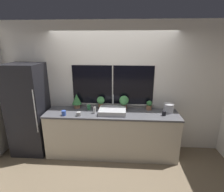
% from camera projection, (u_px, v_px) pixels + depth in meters
% --- Properties ---
extents(ground_plane, '(14.00, 14.00, 0.00)m').
position_uv_depth(ground_plane, '(111.00, 162.00, 3.47)').
color(ground_plane, brown).
extents(wall_back, '(8.00, 0.09, 2.70)m').
position_uv_depth(wall_back, '(113.00, 88.00, 3.70)').
color(wall_back, silver).
rests_on(wall_back, ground_plane).
extents(wall_left, '(0.06, 7.00, 2.70)m').
position_uv_depth(wall_left, '(27.00, 79.00, 4.66)').
color(wall_left, silver).
rests_on(wall_left, ground_plane).
extents(wall_right, '(0.06, 7.00, 2.70)m').
position_uv_depth(wall_right, '(209.00, 81.00, 4.36)').
color(wall_right, silver).
rests_on(wall_right, ground_plane).
extents(counter, '(2.66, 0.61, 0.94)m').
position_uv_depth(counter, '(112.00, 134.00, 3.62)').
color(counter, beige).
rests_on(counter, ground_plane).
extents(refrigerator, '(0.69, 0.64, 1.89)m').
position_uv_depth(refrigerator, '(29.00, 110.00, 3.61)').
color(refrigerator, black).
rests_on(refrigerator, ground_plane).
extents(sink, '(0.53, 0.46, 0.31)m').
position_uv_depth(sink, '(112.00, 111.00, 3.46)').
color(sink, '#ADADB2').
rests_on(sink, counter).
extents(potted_plant_far_left, '(0.20, 0.20, 0.31)m').
position_uv_depth(potted_plant_far_left, '(77.00, 100.00, 3.69)').
color(potted_plant_far_left, '#9E6B4C').
rests_on(potted_plant_far_left, counter).
extents(potted_plant_center_left, '(0.16, 0.16, 0.26)m').
position_uv_depth(potted_plant_center_left, '(101.00, 101.00, 3.66)').
color(potted_plant_center_left, '#9E6B4C').
rests_on(potted_plant_center_left, counter).
extents(potted_plant_center_right, '(0.20, 0.20, 0.29)m').
position_uv_depth(potted_plant_center_right, '(124.00, 101.00, 3.63)').
color(potted_plant_center_right, '#9E6B4C').
rests_on(potted_plant_center_right, counter).
extents(potted_plant_far_right, '(0.11, 0.11, 0.20)m').
position_uv_depth(potted_plant_far_right, '(149.00, 105.00, 3.61)').
color(potted_plant_far_right, '#9E6B4C').
rests_on(potted_plant_far_right, counter).
extents(soap_bottle, '(0.05, 0.05, 0.17)m').
position_uv_depth(soap_bottle, '(94.00, 110.00, 3.44)').
color(soap_bottle, white).
rests_on(soap_bottle, counter).
extents(mug_blue, '(0.08, 0.08, 0.10)m').
position_uv_depth(mug_blue, '(64.00, 113.00, 3.34)').
color(mug_blue, '#3351AD').
rests_on(mug_blue, counter).
extents(mug_black, '(0.07, 0.07, 0.09)m').
position_uv_depth(mug_black, '(164.00, 113.00, 3.34)').
color(mug_black, black).
rests_on(mug_black, counter).
extents(mug_grey, '(0.09, 0.09, 0.08)m').
position_uv_depth(mug_grey, '(79.00, 114.00, 3.33)').
color(mug_grey, gray).
rests_on(mug_grey, counter).
extents(mug_green, '(0.07, 0.07, 0.10)m').
position_uv_depth(mug_green, '(89.00, 107.00, 3.64)').
color(mug_green, '#38844C').
rests_on(mug_green, counter).
extents(kettle, '(0.20, 0.20, 0.20)m').
position_uv_depth(kettle, '(169.00, 108.00, 3.48)').
color(kettle, '#B2B2B7').
rests_on(kettle, counter).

